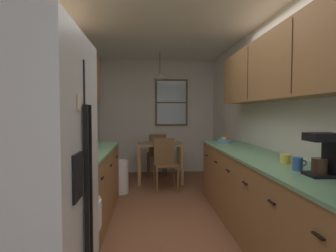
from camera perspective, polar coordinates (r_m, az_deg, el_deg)
name	(u,v)px	position (r m, az deg, el deg)	size (l,w,h in m)	color
ground_plane	(164,213)	(3.97, -0.73, -17.35)	(12.00, 12.00, 0.00)	brown
wall_left	(61,120)	(3.89, -21.03, 1.24)	(0.10, 9.00, 2.55)	silver
wall_right	(262,119)	(4.05, 18.71, 1.33)	(0.10, 9.00, 2.55)	silver
wall_back	(157,117)	(6.38, -2.24, 1.96)	(4.40, 0.10, 2.55)	silver
ceiling_slab	(164,20)	(3.92, -0.76, 20.94)	(4.40, 9.00, 0.08)	white
refrigerator	(13,204)	(1.70, -29.23, -13.84)	(0.77, 0.79, 1.78)	silver
stove_range	(50,227)	(2.49, -23.08, -18.57)	(0.66, 0.59, 1.10)	black
microwave_over_range	(31,74)	(2.38, -26.27, 9.64)	(0.39, 0.63, 0.30)	black
counter_left	(86,185)	(3.71, -16.44, -11.61)	(0.64, 2.06, 0.90)	olive
upper_cabinets_left	(72,70)	(3.62, -19.14, 10.85)	(0.33, 2.14, 0.71)	olive
counter_right	(264,199)	(3.21, 19.04, -13.95)	(0.64, 3.42, 0.90)	olive
upper_cabinets_right	(281,66)	(3.13, 22.23, 11.32)	(0.33, 3.10, 0.69)	olive
dining_table	(160,150)	(5.52, -1.66, -4.96)	(0.86, 0.71, 0.76)	#A87F51
dining_chair_near	(165,161)	(4.99, -0.61, -7.22)	(0.44, 0.44, 0.90)	brown
dining_chair_far	(157,152)	(6.09, -2.26, -5.39)	(0.43, 0.43, 0.90)	brown
pendant_light	(160,76)	(5.51, -1.68, 10.20)	(0.28, 0.28, 0.52)	black
back_window	(171,103)	(6.33, 0.72, 4.83)	(0.73, 0.05, 1.05)	brown
trash_bin	(120,177)	(4.84, -9.91, -10.24)	(0.30, 0.30, 0.56)	white
storage_canister	(65,152)	(2.79, -20.34, -5.08)	(0.12, 0.12, 0.19)	#D84C19
dish_towel	(99,215)	(2.53, -13.95, -17.37)	(0.02, 0.16, 0.24)	white
coffee_maker	(326,154)	(2.35, 29.75, -4.95)	(0.22, 0.18, 0.32)	black
mug_by_coffeemaker	(285,159)	(2.76, 22.97, -6.25)	(0.13, 0.09, 0.09)	#E5CC4C
mug_spare	(298,164)	(2.49, 25.08, -7.03)	(0.12, 0.08, 0.11)	#335999
fruit_bowl	(225,140)	(4.38, 11.57, -2.90)	(0.23, 0.23, 0.09)	#597F9E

